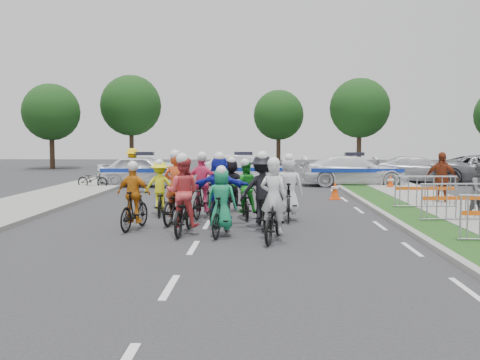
{
  "coord_description": "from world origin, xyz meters",
  "views": [
    {
      "loc": [
        1.4,
        -11.16,
        2.35
      ],
      "look_at": [
        0.83,
        4.38,
        1.1
      ],
      "focal_mm": 40.0,
      "sensor_mm": 36.0,
      "label": 1
    }
  ],
  "objects_px": {
    "tree_4": "(279,115)",
    "rider_9": "(203,192)",
    "rider_11": "(232,188)",
    "tree_0": "(51,112)",
    "rider_0": "(273,213)",
    "spectator_2": "(441,179)",
    "cone_1": "(390,182)",
    "cone_0": "(335,190)",
    "rider_6": "(176,199)",
    "rider_3": "(134,203)",
    "marshal_hiviz": "(133,167)",
    "rider_5": "(220,194)",
    "barrier_1": "(456,204)",
    "parked_bike": "(93,179)",
    "rider_8": "(245,196)",
    "rider_7": "(289,194)",
    "tree_3": "(131,106)",
    "police_car_2": "(354,171)",
    "tree_1": "(360,108)",
    "rider_4": "(262,199)",
    "barrier_2": "(425,193)",
    "rider_1": "(222,209)",
    "police_car_1": "(243,170)",
    "rider_2": "(183,204)",
    "civilian_sedan": "(419,169)",
    "police_car_0": "(145,171)",
    "rider_10": "(160,193)"
  },
  "relations": [
    {
      "from": "tree_4",
      "to": "rider_9",
      "type": "bearing_deg",
      "value": -96.28
    },
    {
      "from": "rider_11",
      "to": "tree_0",
      "type": "xyz_separation_m",
      "value": [
        -14.52,
        22.35,
        3.45
      ]
    },
    {
      "from": "rider_0",
      "to": "spectator_2",
      "type": "relative_size",
      "value": 1.07
    },
    {
      "from": "cone_1",
      "to": "tree_4",
      "type": "relative_size",
      "value": 0.11
    },
    {
      "from": "rider_0",
      "to": "cone_0",
      "type": "bearing_deg",
      "value": -95.25
    },
    {
      "from": "rider_0",
      "to": "spectator_2",
      "type": "height_order",
      "value": "rider_0"
    },
    {
      "from": "rider_6",
      "to": "rider_9",
      "type": "relative_size",
      "value": 1.07
    },
    {
      "from": "rider_3",
      "to": "marshal_hiviz",
      "type": "distance_m",
      "value": 12.31
    },
    {
      "from": "rider_5",
      "to": "rider_11",
      "type": "bearing_deg",
      "value": -82.68
    },
    {
      "from": "rider_9",
      "to": "barrier_1",
      "type": "relative_size",
      "value": 0.97
    },
    {
      "from": "parked_bike",
      "to": "rider_8",
      "type": "bearing_deg",
      "value": -126.34
    },
    {
      "from": "rider_7",
      "to": "tree_3",
      "type": "relative_size",
      "value": 0.26
    },
    {
      "from": "rider_3",
      "to": "police_car_2",
      "type": "relative_size",
      "value": 0.35
    },
    {
      "from": "tree_1",
      "to": "rider_4",
      "type": "bearing_deg",
      "value": -105.24
    },
    {
      "from": "tree_0",
      "to": "barrier_1",
      "type": "bearing_deg",
      "value": -50.02
    },
    {
      "from": "marshal_hiviz",
      "to": "cone_1",
      "type": "distance_m",
      "value": 12.0
    },
    {
      "from": "barrier_2",
      "to": "tree_1",
      "type": "bearing_deg",
      "value": 84.52
    },
    {
      "from": "rider_1",
      "to": "cone_0",
      "type": "xyz_separation_m",
      "value": [
        3.75,
        7.69,
        -0.32
      ]
    },
    {
      "from": "rider_6",
      "to": "police_car_2",
      "type": "xyz_separation_m",
      "value": [
        6.84,
        11.43,
        0.07
      ]
    },
    {
      "from": "parked_bike",
      "to": "police_car_1",
      "type": "bearing_deg",
      "value": -58.25
    },
    {
      "from": "cone_1",
      "to": "marshal_hiviz",
      "type": "bearing_deg",
      "value": 173.65
    },
    {
      "from": "rider_8",
      "to": "marshal_hiviz",
      "type": "xyz_separation_m",
      "value": [
        -5.65,
        9.96,
        0.26
      ]
    },
    {
      "from": "police_car_1",
      "to": "marshal_hiviz",
      "type": "height_order",
      "value": "marshal_hiviz"
    },
    {
      "from": "rider_11",
      "to": "rider_9",
      "type": "bearing_deg",
      "value": 70.81
    },
    {
      "from": "rider_2",
      "to": "civilian_sedan",
      "type": "xyz_separation_m",
      "value": [
        10.15,
        15.21,
        -0.05
      ]
    },
    {
      "from": "rider_6",
      "to": "barrier_1",
      "type": "bearing_deg",
      "value": -168.89
    },
    {
      "from": "rider_5",
      "to": "police_car_0",
      "type": "distance_m",
      "value": 11.92
    },
    {
      "from": "rider_3",
      "to": "police_car_2",
      "type": "distance_m",
      "value": 14.72
    },
    {
      "from": "rider_0",
      "to": "rider_3",
      "type": "distance_m",
      "value": 3.73
    },
    {
      "from": "rider_5",
      "to": "rider_1",
      "type": "bearing_deg",
      "value": 107.17
    },
    {
      "from": "rider_10",
      "to": "barrier_1",
      "type": "height_order",
      "value": "rider_10"
    },
    {
      "from": "rider_5",
      "to": "barrier_2",
      "type": "bearing_deg",
      "value": -143.29
    },
    {
      "from": "barrier_1",
      "to": "spectator_2",
      "type": "bearing_deg",
      "value": 76.95
    },
    {
      "from": "tree_4",
      "to": "rider_5",
      "type": "bearing_deg",
      "value": -94.91
    },
    {
      "from": "rider_3",
      "to": "tree_4",
      "type": "relative_size",
      "value": 0.28
    },
    {
      "from": "rider_2",
      "to": "cone_0",
      "type": "bearing_deg",
      "value": -119.05
    },
    {
      "from": "rider_5",
      "to": "barrier_1",
      "type": "distance_m",
      "value": 6.37
    },
    {
      "from": "rider_6",
      "to": "cone_0",
      "type": "xyz_separation_m",
      "value": [
        5.14,
        5.78,
        -0.32
      ]
    },
    {
      "from": "police_car_1",
      "to": "civilian_sedan",
      "type": "relative_size",
      "value": 0.95
    },
    {
      "from": "rider_10",
      "to": "cone_1",
      "type": "xyz_separation_m",
      "value": [
        8.84,
        8.08,
        -0.33
      ]
    },
    {
      "from": "marshal_hiviz",
      "to": "barrier_2",
      "type": "bearing_deg",
      "value": 167.83
    },
    {
      "from": "rider_10",
      "to": "rider_11",
      "type": "height_order",
      "value": "rider_11"
    },
    {
      "from": "marshal_hiviz",
      "to": "parked_bike",
      "type": "bearing_deg",
      "value": 55.38
    },
    {
      "from": "rider_1",
      "to": "parked_bike",
      "type": "relative_size",
      "value": 1.09
    },
    {
      "from": "rider_2",
      "to": "rider_10",
      "type": "height_order",
      "value": "rider_2"
    },
    {
      "from": "rider_6",
      "to": "police_car_0",
      "type": "distance_m",
      "value": 11.28
    },
    {
      "from": "rider_2",
      "to": "barrier_1",
      "type": "relative_size",
      "value": 0.99
    },
    {
      "from": "rider_11",
      "to": "police_car_2",
      "type": "relative_size",
      "value": 0.34
    },
    {
      "from": "police_car_1",
      "to": "spectator_2",
      "type": "height_order",
      "value": "spectator_2"
    },
    {
      "from": "police_car_1",
      "to": "rider_6",
      "type": "bearing_deg",
      "value": 164.65
    }
  ]
}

